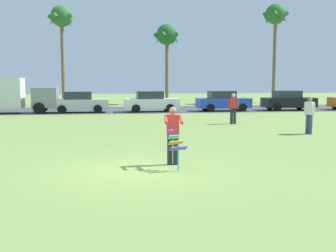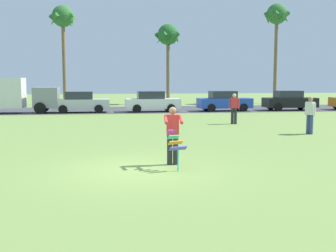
% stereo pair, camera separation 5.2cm
% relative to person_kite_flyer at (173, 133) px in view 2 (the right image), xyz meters
% --- Properties ---
extents(ground_plane, '(120.00, 120.00, 0.00)m').
position_rel_person_kite_flyer_xyz_m(ground_plane, '(-1.12, -0.58, -0.95)').
color(ground_plane, olive).
extents(road_strip, '(120.00, 8.00, 0.01)m').
position_rel_person_kite_flyer_xyz_m(road_strip, '(-1.12, 22.40, -0.95)').
color(road_strip, '#424247').
rests_on(road_strip, ground).
extents(person_kite_flyer, '(0.57, 0.68, 1.73)m').
position_rel_person_kite_flyer_xyz_m(person_kite_flyer, '(0.00, 0.00, 0.00)').
color(person_kite_flyer, '#26262B').
rests_on(person_kite_flyer, ground).
extents(kite_held, '(0.53, 0.70, 1.11)m').
position_rel_person_kite_flyer_xyz_m(kite_held, '(-0.03, -0.73, -0.21)').
color(kite_held, '#D83399').
rests_on(kite_held, ground).
extents(parked_truck_grey_van, '(6.72, 2.17, 2.62)m').
position_rel_person_kite_flyer_xyz_m(parked_truck_grey_van, '(-9.38, 20.00, 0.46)').
color(parked_truck_grey_van, gray).
rests_on(parked_truck_grey_van, ground).
extents(parked_car_silver, '(4.22, 1.87, 1.60)m').
position_rel_person_kite_flyer_xyz_m(parked_car_silver, '(-3.98, 20.00, -0.18)').
color(parked_car_silver, silver).
rests_on(parked_car_silver, ground).
extents(parked_car_white, '(4.25, 1.94, 1.60)m').
position_rel_person_kite_flyer_xyz_m(parked_car_white, '(1.45, 20.00, -0.18)').
color(parked_car_white, white).
rests_on(parked_car_white, ground).
extents(parked_car_blue, '(4.26, 1.95, 1.60)m').
position_rel_person_kite_flyer_xyz_m(parked_car_blue, '(7.20, 20.00, -0.18)').
color(parked_car_blue, '#2347B7').
rests_on(parked_car_blue, ground).
extents(parked_car_black, '(4.22, 1.87, 1.60)m').
position_rel_person_kite_flyer_xyz_m(parked_car_black, '(12.68, 20.00, -0.18)').
color(parked_car_black, black).
rests_on(parked_car_black, ground).
extents(palm_tree_right_near, '(2.58, 2.71, 9.66)m').
position_rel_person_kite_flyer_xyz_m(palm_tree_right_near, '(-6.19, 30.27, 7.20)').
color(palm_tree_right_near, brown).
rests_on(palm_tree_right_near, ground).
extents(palm_tree_centre_far, '(2.58, 2.71, 8.04)m').
position_rel_person_kite_flyer_xyz_m(palm_tree_centre_far, '(4.13, 30.11, 5.71)').
color(palm_tree_centre_far, brown).
rests_on(palm_tree_centre_far, ground).
extents(palm_tree_far_left, '(2.58, 2.71, 10.23)m').
position_rel_person_kite_flyer_xyz_m(palm_tree_far_left, '(15.34, 29.57, 7.72)').
color(palm_tree_far_left, brown).
rests_on(palm_tree_far_left, ground).
extents(person_walker_near, '(0.55, 0.32, 1.73)m').
position_rel_person_kite_flyer_xyz_m(person_walker_near, '(5.15, 10.65, -0.02)').
color(person_walker_near, '#26262B').
rests_on(person_walker_near, ground).
extents(person_walker_far, '(0.36, 0.52, 1.73)m').
position_rel_person_kite_flyer_xyz_m(person_walker_far, '(7.34, 5.96, -0.02)').
color(person_walker_far, '#384772').
rests_on(person_walker_far, ground).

